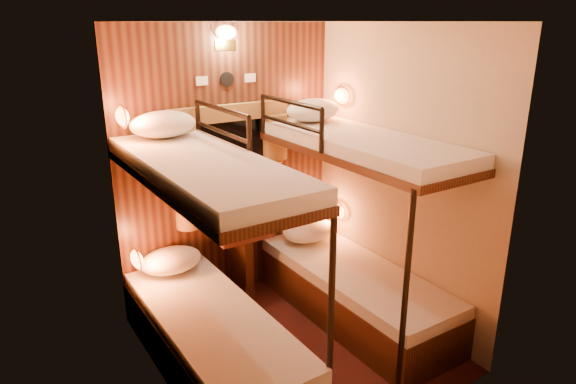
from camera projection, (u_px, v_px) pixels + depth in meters
floor at (294, 344)px, 4.01m from camera, size 2.10×2.10×0.00m
ceiling at (296, 22)px, 3.26m from camera, size 2.10×2.10×0.00m
wall_back at (228, 166)px, 4.47m from camera, size 2.40×0.00×2.40m
wall_front at (401, 253)px, 2.80m from camera, size 2.40×0.00×2.40m
wall_left at (158, 229)px, 3.12m from camera, size 0.00×2.40×2.40m
wall_right at (397, 178)px, 4.15m from camera, size 0.00×2.40×2.40m
back_panel at (229, 167)px, 4.46m from camera, size 2.00×0.03×2.40m
bunk_left at (211, 301)px, 3.56m from camera, size 0.72×1.90×1.82m
bunk_right at (355, 257)px, 4.23m from camera, size 0.72×1.90×1.82m
window at (231, 170)px, 4.44m from camera, size 1.00×0.12×0.79m
curtains at (232, 161)px, 4.39m from camera, size 1.10×0.22×1.00m
back_fixtures at (226, 42)px, 4.10m from camera, size 0.54×0.09×0.48m
reading_lamps at (247, 171)px, 4.18m from camera, size 2.00×0.20×1.25m
table at (242, 257)px, 4.56m from camera, size 0.50×0.34×0.66m
bottle_left at (237, 224)px, 4.37m from camera, size 0.08×0.08×0.26m
bottle_right at (251, 216)px, 4.58m from camera, size 0.07×0.07×0.24m
sachet_a at (263, 230)px, 4.52m from camera, size 0.08×0.06×0.01m
sachet_b at (250, 231)px, 4.50m from camera, size 0.10×0.08×0.01m
pillow_lower_left at (171, 260)px, 4.17m from camera, size 0.50×0.36×0.20m
pillow_lower_right at (308, 230)px, 4.77m from camera, size 0.52×0.37×0.20m
pillow_upper_left at (163, 124)px, 3.77m from camera, size 0.49×0.35×0.19m
pillow_upper_right at (313, 110)px, 4.38m from camera, size 0.49×0.35×0.19m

